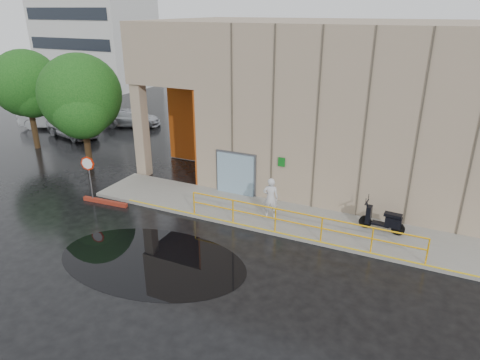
# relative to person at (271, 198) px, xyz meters

# --- Properties ---
(ground) EXTENTS (120.00, 120.00, 0.00)m
(ground) POSITION_rel_person_xyz_m (-2.66, -4.24, -1.05)
(ground) COLOR black
(ground) RESTS_ON ground
(sidewalk) EXTENTS (20.00, 3.00, 0.15)m
(sidewalk) POSITION_rel_person_xyz_m (1.34, 0.26, -0.97)
(sidewalk) COLOR gray
(sidewalk) RESTS_ON ground
(building) EXTENTS (20.00, 10.17, 8.00)m
(building) POSITION_rel_person_xyz_m (2.44, 6.75, 3.16)
(building) COLOR tan
(building) RESTS_ON ground
(guardrail) EXTENTS (9.56, 0.06, 1.03)m
(guardrail) POSITION_rel_person_xyz_m (1.59, -1.09, -0.37)
(guardrail) COLOR #FFB50D
(guardrail) RESTS_ON sidewalk
(distant_building) EXTENTS (12.00, 8.08, 15.00)m
(distant_building) POSITION_rel_person_xyz_m (-30.66, 23.74, 6.45)
(distant_building) COLOR silver
(distant_building) RESTS_ON ground
(person) EXTENTS (0.75, 0.60, 1.80)m
(person) POSITION_rel_person_xyz_m (0.00, 0.00, 0.00)
(person) COLOR silver
(person) RESTS_ON sidewalk
(scooter) EXTENTS (1.84, 0.70, 1.40)m
(scooter) POSITION_rel_person_xyz_m (4.57, 0.72, -0.09)
(scooter) COLOR black
(scooter) RESTS_ON sidewalk
(stop_sign) EXTENTS (0.67, 0.19, 2.26)m
(stop_sign) POSITION_rel_person_xyz_m (-8.37, -1.79, 0.62)
(stop_sign) COLOR #5E5E62
(stop_sign) RESTS_ON ground
(red_curb) EXTENTS (2.41, 0.34, 0.18)m
(red_curb) POSITION_rel_person_xyz_m (-7.66, -1.74, -0.96)
(red_curb) COLOR maroon
(red_curb) RESTS_ON ground
(puddle) EXTENTS (7.56, 5.00, 0.01)m
(puddle) POSITION_rel_person_xyz_m (-2.74, -4.86, -1.05)
(puddle) COLOR black
(puddle) RESTS_ON ground
(car_a) EXTENTS (4.76, 2.79, 1.52)m
(car_a) POSITION_rel_person_xyz_m (-17.51, 6.10, -0.29)
(car_a) COLOR #9B9CA2
(car_a) RESTS_ON ground
(car_b) EXTENTS (5.08, 3.02, 1.58)m
(car_b) POSITION_rel_person_xyz_m (-20.65, 7.29, -0.26)
(car_b) COLOR white
(car_b) RESTS_ON ground
(car_c) EXTENTS (4.81, 3.37, 1.29)m
(car_c) POSITION_rel_person_xyz_m (-15.54, 10.25, -0.40)
(car_c) COLOR silver
(car_c) RESTS_ON ground
(tree_near) EXTENTS (4.50, 4.50, 6.38)m
(tree_near) POSITION_rel_person_xyz_m (-11.98, 1.87, 2.90)
(tree_near) COLOR #301F10
(tree_near) RESTS_ON ground
(tree_far) EXTENTS (4.14, 4.14, 6.28)m
(tree_far) POSITION_rel_person_xyz_m (-17.52, 3.10, 2.99)
(tree_far) COLOR #301F10
(tree_far) RESTS_ON ground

